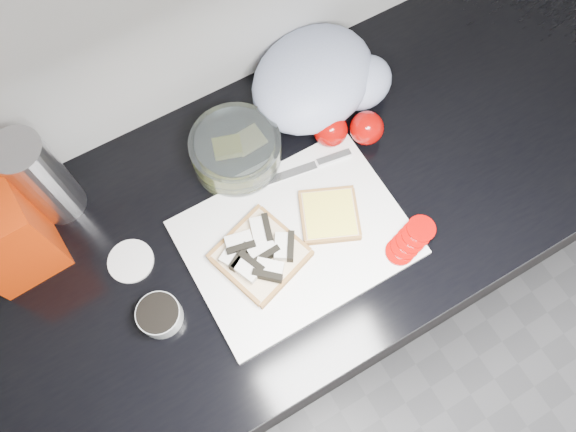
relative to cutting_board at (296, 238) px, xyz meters
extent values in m
cube|color=black|center=(-0.09, 0.07, -0.48)|extent=(3.50, 0.60, 0.86)
cube|color=black|center=(-0.09, 0.07, -0.03)|extent=(3.50, 0.64, 0.04)
cube|color=silver|center=(0.00, 0.00, 0.00)|extent=(0.40, 0.30, 0.01)
cube|color=beige|center=(-0.08, 0.00, 0.02)|extent=(0.17, 0.17, 0.02)
cube|color=silver|center=(-0.12, 0.02, 0.03)|extent=(0.06, 0.05, 0.02)
cube|color=black|center=(-0.12, 0.02, 0.03)|extent=(0.05, 0.04, 0.02)
cube|color=silver|center=(-0.10, 0.03, 0.04)|extent=(0.05, 0.04, 0.02)
cube|color=black|center=(-0.10, 0.03, 0.04)|extent=(0.05, 0.02, 0.02)
cube|color=silver|center=(-0.06, 0.03, 0.03)|extent=(0.04, 0.05, 0.02)
cube|color=black|center=(-0.06, 0.03, 0.03)|extent=(0.03, 0.05, 0.02)
cube|color=silver|center=(-0.11, -0.02, 0.04)|extent=(0.04, 0.05, 0.02)
cube|color=black|center=(-0.11, -0.02, 0.04)|extent=(0.03, 0.05, 0.02)
cube|color=silver|center=(-0.07, 0.00, 0.03)|extent=(0.05, 0.03, 0.02)
cube|color=black|center=(-0.07, 0.00, 0.03)|extent=(0.05, 0.01, 0.02)
cube|color=silver|center=(-0.04, -0.01, 0.04)|extent=(0.05, 0.06, 0.02)
cube|color=black|center=(-0.04, -0.01, 0.04)|extent=(0.04, 0.05, 0.02)
cube|color=silver|center=(-0.08, -0.04, 0.04)|extent=(0.05, 0.05, 0.02)
cube|color=black|center=(-0.08, -0.04, 0.04)|extent=(0.05, 0.04, 0.02)
cube|color=beige|center=(0.07, 0.00, 0.01)|extent=(0.14, 0.14, 0.01)
cube|color=yellow|center=(0.07, 0.00, 0.02)|extent=(0.12, 0.12, 0.00)
cylinder|color=#930503|center=(0.15, -0.12, 0.01)|extent=(0.07, 0.07, 0.01)
cylinder|color=#930503|center=(0.16, -0.12, 0.01)|extent=(0.06, 0.06, 0.01)
cylinder|color=#930503|center=(0.17, -0.11, 0.02)|extent=(0.06, 0.06, 0.01)
cylinder|color=#930503|center=(0.19, -0.11, 0.02)|extent=(0.06, 0.06, 0.01)
cylinder|color=#930503|center=(0.20, -0.11, 0.03)|extent=(0.06, 0.06, 0.01)
cube|color=silver|center=(0.04, 0.12, 0.01)|extent=(0.15, 0.04, 0.00)
cube|color=silver|center=(0.15, 0.10, 0.01)|extent=(0.07, 0.02, 0.01)
cylinder|color=#A9AEAE|center=(-0.28, -0.01, 0.01)|extent=(0.08, 0.08, 0.04)
cylinder|color=black|center=(-0.28, -0.01, 0.03)|extent=(0.07, 0.07, 0.01)
cylinder|color=silver|center=(-0.28, 0.11, 0.00)|extent=(0.10, 0.10, 0.01)
cylinder|color=silver|center=(-0.02, 0.20, 0.03)|extent=(0.17, 0.17, 0.07)
cube|color=yellow|center=(-0.03, 0.21, 0.03)|extent=(0.06, 0.06, 0.04)
cube|color=#E8D78A|center=(0.01, 0.20, 0.01)|extent=(0.06, 0.05, 0.01)
cube|color=red|center=(-0.44, 0.22, 0.09)|extent=(0.13, 0.13, 0.20)
cylinder|color=#B1B1B6|center=(-0.35, 0.29, 0.10)|extent=(0.09, 0.09, 0.21)
ellipsoid|color=#AAB5D1|center=(0.19, 0.26, 0.05)|extent=(0.33, 0.30, 0.12)
ellipsoid|color=#AAB5D1|center=(0.28, 0.21, 0.04)|extent=(0.16, 0.15, 0.08)
sphere|color=#930503|center=(0.17, 0.15, 0.03)|extent=(0.07, 0.07, 0.07)
sphere|color=#930503|center=(0.23, 0.12, 0.03)|extent=(0.07, 0.07, 0.07)
camera|label=1|loc=(-0.19, -0.30, 0.98)|focal=35.00mm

